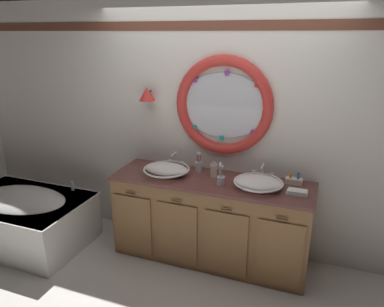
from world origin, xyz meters
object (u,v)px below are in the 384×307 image
toothbrush_holder_left (198,165)px  toiletry_basket (294,181)px  folded_hand_towel (297,192)px  bathtub (24,216)px  sink_basin_left (167,169)px  sink_basin_right (258,182)px  toothbrush_holder_right (221,180)px  soap_dispenser (214,170)px

toothbrush_holder_left → toiletry_basket: bearing=0.4°
folded_hand_towel → toiletry_basket: bearing=102.3°
toothbrush_holder_left → folded_hand_towel: 1.05m
bathtub → folded_hand_towel: size_ratio=7.77×
sink_basin_left → toothbrush_holder_left: toothbrush_holder_left is taller
sink_basin_right → folded_hand_towel: (0.36, -0.03, -0.03)m
folded_hand_towel → toiletry_basket: toiletry_basket is taller
sink_basin_right → toothbrush_holder_right: bearing=-169.6°
sink_basin_left → folded_hand_towel: size_ratio=2.59×
sink_basin_right → folded_hand_towel: bearing=-4.1°
bathtub → sink_basin_left: sink_basin_left is taller
sink_basin_right → toothbrush_holder_right: size_ratio=2.11×
folded_hand_towel → toothbrush_holder_right: bearing=-176.9°
sink_basin_left → toiletry_basket: 1.26m
toothbrush_holder_left → bathtub: bearing=-161.2°
toothbrush_holder_right → toothbrush_holder_left: bearing=140.1°
soap_dispenser → toothbrush_holder_right: bearing=-54.6°
sink_basin_left → sink_basin_right: 0.94m
sink_basin_left → soap_dispenser: size_ratio=2.95×
toothbrush_holder_right → toiletry_basket: (0.65, 0.28, -0.02)m
sink_basin_right → sink_basin_left: bearing=-180.0°
toothbrush_holder_right → toiletry_basket: 0.70m
bathtub → toiletry_basket: bearing=12.7°
sink_basin_left → folded_hand_towel: sink_basin_left is taller
sink_basin_left → toothbrush_holder_left: 0.34m
bathtub → toiletry_basket: size_ratio=9.07×
bathtub → toothbrush_holder_right: bearing=9.4°
sink_basin_right → toiletry_basket: (0.30, 0.21, -0.02)m
toothbrush_holder_right → bathtub: bearing=-170.6°
sink_basin_left → folded_hand_towel: 1.29m
bathtub → toiletry_basket: (2.81, 0.63, 0.59)m
sink_basin_right → toiletry_basket: toiletry_basket is taller
toiletry_basket → soap_dispenser: bearing=-172.7°
sink_basin_left → toothbrush_holder_right: (0.59, -0.06, -0.00)m
toothbrush_holder_left → soap_dispenser: bearing=-25.2°
bathtub → toothbrush_holder_right: size_ratio=6.50×
sink_basin_left → toiletry_basket: size_ratio=3.02×
toothbrush_holder_left → toothbrush_holder_right: size_ratio=0.95×
bathtub → toothbrush_holder_left: (1.84, 0.63, 0.62)m
sink_basin_left → toothbrush_holder_right: toothbrush_holder_right is taller
soap_dispenser → folded_hand_towel: size_ratio=0.88×
folded_hand_towel → toiletry_basket: 0.24m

